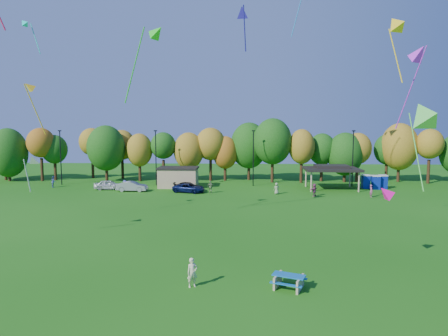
{
  "coord_description": "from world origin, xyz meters",
  "views": [
    {
      "loc": [
        0.15,
        -24.87,
        9.59
      ],
      "look_at": [
        -1.24,
        6.0,
        6.42
      ],
      "focal_mm": 32.0,
      "sensor_mm": 36.0,
      "label": 1
    }
  ],
  "objects_px": {
    "kite_flyer": "(192,273)",
    "car_b": "(132,186)",
    "car_c": "(189,188)",
    "car_a": "(109,185)",
    "car_d": "(189,187)",
    "picnic_table": "(289,280)",
    "porta_potties": "(375,182)"
  },
  "relations": [
    {
      "from": "porta_potties",
      "to": "picnic_table",
      "type": "distance_m",
      "value": 43.45
    },
    {
      "from": "kite_flyer",
      "to": "car_c",
      "type": "bearing_deg",
      "value": 69.34
    },
    {
      "from": "car_b",
      "to": "car_d",
      "type": "xyz_separation_m",
      "value": [
        8.44,
        0.56,
        -0.08
      ]
    },
    {
      "from": "car_b",
      "to": "car_c",
      "type": "relative_size",
      "value": 0.96
    },
    {
      "from": "car_b",
      "to": "car_c",
      "type": "height_order",
      "value": "car_b"
    },
    {
      "from": "kite_flyer",
      "to": "car_a",
      "type": "xyz_separation_m",
      "value": [
        -17.56,
        36.92,
        -0.15
      ]
    },
    {
      "from": "picnic_table",
      "to": "car_d",
      "type": "xyz_separation_m",
      "value": [
        -10.81,
        35.94,
        0.19
      ]
    },
    {
      "from": "car_a",
      "to": "car_d",
      "type": "distance_m",
      "value": 12.55
    },
    {
      "from": "kite_flyer",
      "to": "car_b",
      "type": "xyz_separation_m",
      "value": [
        -13.48,
        35.46,
        -0.14
      ]
    },
    {
      "from": "picnic_table",
      "to": "car_a",
      "type": "bearing_deg",
      "value": 143.97
    },
    {
      "from": "car_a",
      "to": "car_d",
      "type": "relative_size",
      "value": 0.95
    },
    {
      "from": "car_c",
      "to": "car_a",
      "type": "bearing_deg",
      "value": 96.99
    },
    {
      "from": "car_c",
      "to": "car_d",
      "type": "xyz_separation_m",
      "value": [
        -0.18,
        1.23,
        0.01
      ]
    },
    {
      "from": "kite_flyer",
      "to": "car_a",
      "type": "height_order",
      "value": "kite_flyer"
    },
    {
      "from": "porta_potties",
      "to": "car_c",
      "type": "bearing_deg",
      "value": -170.36
    },
    {
      "from": "porta_potties",
      "to": "car_b",
      "type": "relative_size",
      "value": 0.82
    },
    {
      "from": "car_c",
      "to": "picnic_table",
      "type": "bearing_deg",
      "value": -146.43
    },
    {
      "from": "picnic_table",
      "to": "car_a",
      "type": "height_order",
      "value": "car_a"
    },
    {
      "from": "picnic_table",
      "to": "car_b",
      "type": "relative_size",
      "value": 0.52
    },
    {
      "from": "kite_flyer",
      "to": "car_d",
      "type": "relative_size",
      "value": 0.39
    },
    {
      "from": "kite_flyer",
      "to": "car_d",
      "type": "xyz_separation_m",
      "value": [
        -5.04,
        36.02,
        -0.22
      ]
    },
    {
      "from": "porta_potties",
      "to": "car_d",
      "type": "distance_m",
      "value": 28.99
    },
    {
      "from": "car_a",
      "to": "car_b",
      "type": "relative_size",
      "value": 0.96
    },
    {
      "from": "car_d",
      "to": "car_b",
      "type": "bearing_deg",
      "value": 89.19
    },
    {
      "from": "car_b",
      "to": "car_c",
      "type": "distance_m",
      "value": 8.65
    },
    {
      "from": "porta_potties",
      "to": "car_d",
      "type": "relative_size",
      "value": 0.81
    },
    {
      "from": "car_b",
      "to": "car_d",
      "type": "distance_m",
      "value": 8.46
    },
    {
      "from": "picnic_table",
      "to": "car_b",
      "type": "xyz_separation_m",
      "value": [
        -19.25,
        35.38,
        0.27
      ]
    },
    {
      "from": "car_c",
      "to": "kite_flyer",
      "type": "bearing_deg",
      "value": -155.52
    },
    {
      "from": "porta_potties",
      "to": "picnic_table",
      "type": "height_order",
      "value": "porta_potties"
    },
    {
      "from": "picnic_table",
      "to": "kite_flyer",
      "type": "height_order",
      "value": "kite_flyer"
    },
    {
      "from": "picnic_table",
      "to": "car_c",
      "type": "xyz_separation_m",
      "value": [
        -10.64,
        34.71,
        0.18
      ]
    }
  ]
}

